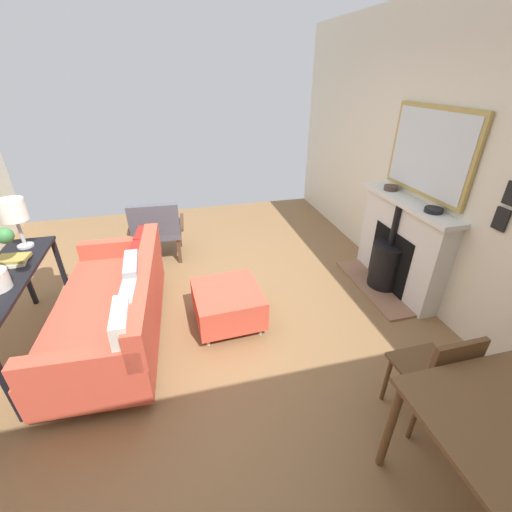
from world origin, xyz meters
name	(u,v)px	position (x,y,z in m)	size (l,w,h in m)	color
ground_plane	(189,315)	(0.00, 0.00, 0.00)	(5.08, 6.21, 0.01)	olive
wall_left	(432,161)	(-2.54, 0.00, 1.44)	(0.12, 6.21, 2.89)	silver
fireplace	(396,250)	(-2.34, 0.03, 0.47)	(0.53, 1.35, 1.06)	#93664C
mirror_over_mantel	(429,152)	(-2.45, 0.03, 1.54)	(0.04, 1.13, 0.84)	tan
mantel_bowl_near	(391,188)	(-2.36, -0.32, 1.09)	(0.15, 0.15, 0.05)	#47382D
mantel_bowl_far	(433,210)	(-2.36, 0.37, 1.08)	(0.17, 0.17, 0.04)	black
sofa	(116,307)	(0.64, 0.17, 0.35)	(0.97, 1.88, 0.82)	#B2B2B7
ottoman	(227,303)	(-0.38, 0.22, 0.24)	(0.66, 0.69, 0.39)	#B2B2B7
armchair_accent	(156,227)	(0.28, -1.28, 0.47)	(0.71, 0.61, 0.83)	#4C3321
console_table	(4,289)	(1.44, 0.17, 0.67)	(0.41, 1.59, 0.76)	black
table_lamp_near_end	(13,212)	(1.44, -0.43, 1.12)	(0.22, 0.22, 0.47)	#B2B2B7
book_stack	(12,260)	(1.44, -0.11, 0.79)	(0.27, 0.22, 0.06)	beige
dining_chair_near_fireplace	(437,372)	(-1.53, 1.65, 0.50)	(0.40, 0.40, 0.84)	brown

